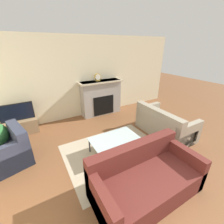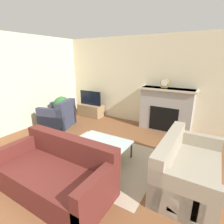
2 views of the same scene
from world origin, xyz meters
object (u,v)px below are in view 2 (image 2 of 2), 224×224
armchair_by_window (59,117)px  coffee_table (103,142)px  tv (90,98)px  couch_loveseat (186,169)px  potted_plant (62,106)px  couch_sectional (57,174)px  mantel_clock (164,83)px

armchair_by_window → coffee_table: 2.34m
tv → coffee_table: 2.88m
couch_loveseat → tv: bearing=59.6°
potted_plant → tv: bearing=65.7°
couch_loveseat → potted_plant: (-4.02, 1.15, 0.24)m
coffee_table → potted_plant: size_ratio=1.32×
coffee_table → potted_plant: (-2.37, 1.15, 0.18)m
potted_plant → armchair_by_window: bearing=-63.1°
couch_sectional → potted_plant: size_ratio=2.17×
tv → coffee_table: bearing=-47.3°
couch_sectional → coffee_table: (0.10, 1.18, 0.06)m
couch_loveseat → mantel_clock: size_ratio=6.05×
mantel_clock → potted_plant: bearing=-160.6°
couch_loveseat → coffee_table: 1.65m
couch_loveseat → armchair_by_window: size_ratio=1.52×
couch_loveseat → armchair_by_window: bearing=78.2°
tv → armchair_by_window: (-0.26, -1.30, -0.38)m
couch_loveseat → mantel_clock: bearing=25.1°
tv → couch_loveseat: tv is taller
armchair_by_window → coffee_table: armchair_by_window is taller
couch_sectional → mantel_clock: mantel_clock is taller
couch_sectional → armchair_by_window: (-2.10, 1.99, 0.01)m
couch_sectional → armchair_by_window: 2.89m
couch_sectional → potted_plant: bearing=134.3°
couch_sectional → coffee_table: bearing=85.3°
armchair_by_window → coffee_table: bearing=54.1°
couch_sectional → armchair_by_window: same height
potted_plant → couch_sectional: bearing=-45.7°
armchair_by_window → potted_plant: potted_plant is taller
armchair_by_window → coffee_table: (2.20, -0.81, 0.05)m
armchair_by_window → coffee_table: size_ratio=0.93×
tv → couch_sectional: 3.79m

